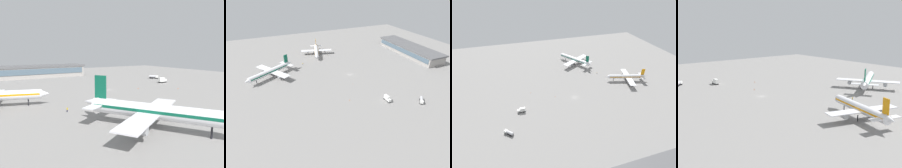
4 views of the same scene
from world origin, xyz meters
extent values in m
plane|color=gray|center=(0.00, 0.00, 0.00)|extent=(288.00, 288.00, 0.00)
cylinder|color=white|center=(54.23, 10.89, 4.24)|extent=(31.88, 12.18, 3.53)
cone|color=white|center=(37.75, 15.57, 4.24)|extent=(4.32, 4.20, 3.36)
cone|color=white|center=(70.70, 6.21, 4.77)|extent=(5.02, 3.93, 2.83)
cube|color=orange|center=(54.23, 10.89, 4.51)|extent=(30.66, 11.89, 0.64)
cube|color=white|center=(55.77, 10.45, 3.89)|extent=(13.28, 30.77, 0.32)
cylinder|color=#A5A8AD|center=(53.44, 2.23, 2.65)|extent=(4.55, 3.01, 1.94)
cylinder|color=#A5A8AD|center=(58.11, 18.67, 2.65)|extent=(4.55, 3.01, 1.94)
cube|color=white|center=(68.14, 6.94, 4.59)|extent=(6.10, 12.53, 0.25)
cube|color=orange|center=(68.14, 6.94, 8.84)|extent=(3.07, 1.21, 5.66)
cylinder|color=black|center=(43.41, 13.96, 1.24)|extent=(0.42, 0.42, 2.47)
cylinder|color=black|center=(55.93, 7.47, 1.24)|extent=(0.42, 0.42, 2.47)
cylinder|color=black|center=(57.47, 12.91, 1.24)|extent=(0.42, 0.42, 2.47)
cylinder|color=white|center=(21.22, 59.08, 4.86)|extent=(22.82, 33.45, 4.05)
cone|color=white|center=(10.89, 75.77, 4.86)|extent=(5.40, 5.47, 3.85)
cone|color=white|center=(31.55, 42.39, 5.47)|extent=(5.42, 6.01, 3.24)
cube|color=#0C593F|center=(21.22, 59.08, 5.17)|extent=(22.11, 32.24, 0.73)
cube|color=white|center=(22.19, 57.51, 4.46)|extent=(32.85, 23.42, 0.36)
cylinder|color=#A5A8AD|center=(13.86, 52.36, 3.04)|extent=(4.41, 5.24, 2.23)
cylinder|color=#A5A8AD|center=(30.52, 62.67, 3.04)|extent=(4.41, 5.24, 2.23)
cube|color=white|center=(29.94, 44.99, 5.27)|extent=(13.64, 10.17, 0.29)
cube|color=#0C593F|center=(29.94, 44.99, 10.13)|extent=(2.23, 3.24, 6.48)
cylinder|color=black|center=(14.44, 70.04, 1.42)|extent=(0.49, 0.49, 2.84)
cylinder|color=black|center=(20.01, 54.87, 1.42)|extent=(0.49, 0.49, 2.84)
cylinder|color=black|center=(25.53, 58.28, 1.42)|extent=(0.49, 0.49, 2.84)
cube|color=black|center=(-52.27, -24.27, 0.55)|extent=(5.86, 5.74, 0.30)
cube|color=white|center=(-53.90, -22.71, 1.50)|extent=(2.61, 2.62, 1.60)
cube|color=#3F596B|center=(-54.48, -22.15, 1.82)|extent=(1.16, 1.21, 0.90)
cylinder|color=#B7B7BC|center=(-51.62, -24.90, 1.60)|extent=(4.49, 4.42, 1.80)
cylinder|color=black|center=(-54.52, -23.43, 0.40)|extent=(0.78, 0.77, 0.80)
cylinder|color=black|center=(-53.20, -22.06, 0.40)|extent=(0.78, 0.77, 0.80)
cylinder|color=black|center=(-50.03, -25.12, 0.40)|extent=(0.78, 0.77, 0.80)
cube|color=black|center=(-42.59, -5.34, 0.55)|extent=(5.61, 1.92, 0.30)
cube|color=white|center=(-44.49, -5.34, 1.50)|extent=(1.81, 1.91, 1.60)
cube|color=#3F596B|center=(-45.30, -5.33, 1.82)|extent=(0.09, 1.60, 0.90)
cube|color=white|center=(-41.69, -5.35, 2.00)|extent=(3.81, 1.91, 2.60)
cylinder|color=black|center=(-44.55, -6.29, 0.40)|extent=(0.80, 0.30, 0.80)
cylinder|color=black|center=(-44.55, -4.39, 0.40)|extent=(0.80, 0.30, 0.80)
cylinder|color=black|center=(-40.63, -6.30, 0.40)|extent=(0.80, 0.30, 0.80)
cylinder|color=black|center=(-40.63, -4.40, 0.40)|extent=(0.80, 0.30, 0.80)
cylinder|color=#1E2338|center=(34.45, 30.17, 0.42)|extent=(0.37, 0.37, 0.85)
cylinder|color=yellow|center=(34.45, 30.17, 1.15)|extent=(0.44, 0.44, 0.60)
sphere|color=tan|center=(34.45, 30.17, 1.56)|extent=(0.22, 0.22, 0.22)
cylinder|color=yellow|center=(34.49, 30.41, 1.15)|extent=(0.10, 0.10, 0.54)
cylinder|color=yellow|center=(34.42, 29.94, 1.15)|extent=(0.10, 0.10, 0.54)
cone|color=#EA590C|center=(-14.85, 5.26, 0.30)|extent=(0.44, 0.44, 0.60)
cone|color=#EA590C|center=(-32.83, 16.67, 0.30)|extent=(0.44, 0.44, 0.60)
camera|label=1|loc=(60.99, 101.48, 20.33)|focal=37.07mm
camera|label=2|loc=(-118.50, 62.22, 67.93)|focal=29.48mm
camera|label=3|loc=(-42.31, -108.93, 86.69)|focal=28.82mm
camera|label=4|loc=(124.43, -79.71, 37.10)|focal=47.67mm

